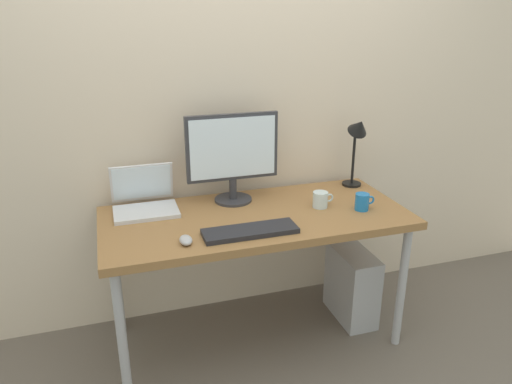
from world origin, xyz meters
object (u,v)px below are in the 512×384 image
Objects in this scene: monitor at (232,153)px; computer_tower at (352,285)px; laptop at (144,199)px; desk_lamp at (358,137)px; keyboard at (250,231)px; mouse at (186,240)px; glass_cup at (321,200)px; coffee_mug at (362,202)px; desk at (256,225)px.

computer_tower is (0.65, -0.20, -0.79)m from monitor.
desk_lamp reaches higher than laptop.
keyboard is 0.30m from mouse.
mouse is at bearing -157.84° from desk_lamp.
glass_cup is 0.27× the size of computer_tower.
desk_lamp is (0.73, 0.00, 0.03)m from monitor.
desk_lamp is 0.43m from coffee_mug.
desk is 0.40m from monitor.
mouse is (-0.30, -0.01, 0.01)m from keyboard.
mouse is at bearing -73.40° from laptop.
glass_cup is at bearing -15.40° from laptop.
monitor is at bearing 106.09° from desk.
glass_cup is (0.74, 0.21, 0.02)m from mouse.
keyboard is at bearing -94.35° from monitor.
laptop is at bearing 177.67° from monitor.
keyboard is at bearing -114.43° from desk.
keyboard is at bearing -151.16° from desk_lamp.
desk is 0.46m from mouse.
coffee_mug is (0.93, 0.11, 0.03)m from mouse.
coffee_mug reaches higher than desk.
keyboard is at bearing -171.26° from coffee_mug.
desk is at bearing -73.91° from monitor.
coffee_mug is at bearing -27.55° from glass_cup.
mouse reaches higher than keyboard.
computer_tower is at bearing 1.37° from desk.
mouse is at bearing -127.55° from monitor.
monitor is 1.11× the size of keyboard.
mouse is at bearing -173.25° from coffee_mug.
monitor reaches higher than coffee_mug.
desk_lamp is at bearing -0.88° from laptop.
desk_lamp reaches higher than computer_tower.
coffee_mug reaches higher than computer_tower.
desk_lamp reaches higher than desk.
desk is 3.14× the size of monitor.
mouse is (-0.33, -0.43, -0.25)m from monitor.
mouse is at bearing -150.93° from desk.
laptop is (-0.47, 0.02, -0.21)m from monitor.
keyboard is 4.89× the size of mouse.
monitor is at bearing -179.96° from desk_lamp.
laptop is 0.75× the size of desk_lamp.
desk is at bearing 65.57° from keyboard.
laptop is 3.00× the size of coffee_mug.
desk_lamp is at bearing 28.84° from keyboard.
mouse is 0.21× the size of computer_tower.
mouse is 1.15m from computer_tower.
desk_lamp reaches higher than mouse.
laptop is at bearing 179.12° from desk_lamp.
desk is 0.59m from laptop.
mouse is (-1.06, -0.43, -0.28)m from desk_lamp.
mouse is 0.77m from glass_cup.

